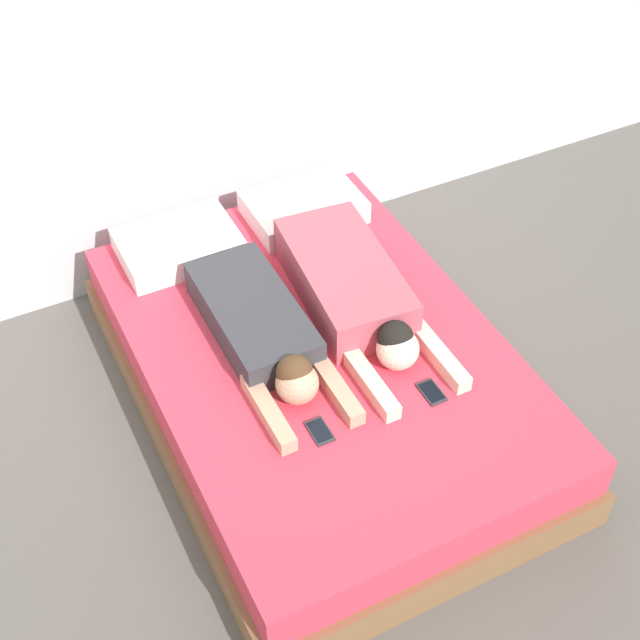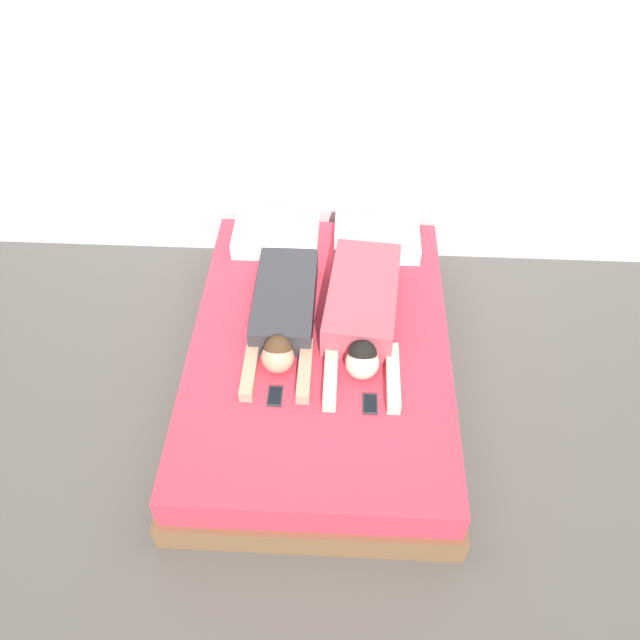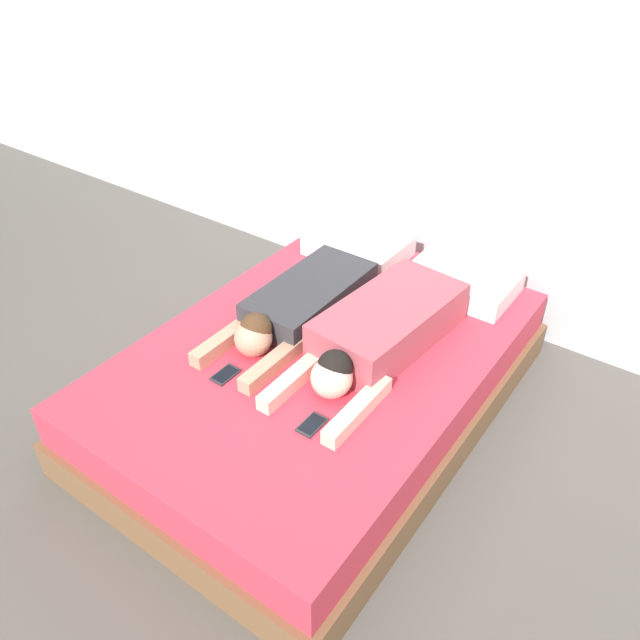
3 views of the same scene
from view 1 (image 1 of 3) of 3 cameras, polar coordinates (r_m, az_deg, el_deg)
The scene contains 9 objects.
ground_plane at distance 4.15m, azimuth -0.00°, elevation -5.42°, with size 12.00×12.00×0.00m, color #5B5651.
wall_back at distance 4.27m, azimuth -7.97°, elevation 18.02°, with size 12.00×0.06×2.60m.
bed at distance 4.00m, azimuth -0.00°, elevation -3.61°, with size 1.53×2.20×0.40m.
pillow_head_left at distance 4.31m, azimuth -9.05°, elevation 4.76°, with size 0.55×0.40×0.12m.
pillow_head_right at distance 4.49m, azimuth -1.07°, elevation 7.24°, with size 0.55×0.40×0.12m.
person_left at distance 3.80m, azimuth -3.67°, elevation -0.73°, with size 0.37×1.06×0.21m.
person_right at distance 3.95m, azimuth 2.15°, elevation 1.88°, with size 0.46×1.16×0.21m.
cell_phone_left at distance 3.53m, azimuth -0.03°, elevation -7.13°, with size 0.08×0.13×0.01m.
cell_phone_right at distance 3.69m, azimuth 7.14°, elevation -4.61°, with size 0.08×0.13×0.01m.
Camera 1 is at (-1.20, -2.39, 3.17)m, focal length 50.00 mm.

